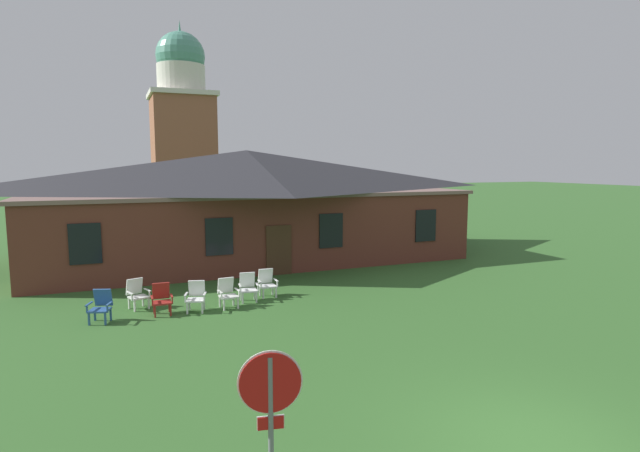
% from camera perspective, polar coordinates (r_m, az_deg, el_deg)
% --- Properties ---
extents(ground_plane, '(200.00, 200.00, 0.00)m').
position_cam_1_polar(ground_plane, '(9.81, 23.12, -21.73)').
color(ground_plane, '#336028').
extents(brick_building, '(20.24, 10.40, 5.32)m').
position_cam_1_polar(brick_building, '(25.92, -8.16, 2.64)').
color(brick_building, brown).
rests_on(brick_building, ground).
extents(dome_tower, '(5.18, 5.18, 16.10)m').
position_cam_1_polar(dome_tower, '(43.66, -15.15, 10.13)').
color(dome_tower, '#93563D').
rests_on(dome_tower, ground).
extents(stop_sign, '(0.79, 0.20, 2.38)m').
position_cam_1_polar(stop_sign, '(6.61, -5.58, -19.49)').
color(stop_sign, slate).
rests_on(stop_sign, ground).
extents(lawn_chair_by_porch, '(0.76, 0.81, 0.96)m').
position_cam_1_polar(lawn_chair_by_porch, '(16.43, -23.38, -8.16)').
color(lawn_chair_by_porch, '#2D5693').
rests_on(lawn_chair_by_porch, ground).
extents(lawn_chair_near_door, '(0.77, 0.82, 0.96)m').
position_cam_1_polar(lawn_chair_near_door, '(17.51, -19.88, -7.09)').
color(lawn_chair_near_door, silver).
rests_on(lawn_chair_near_door, ground).
extents(lawn_chair_left_end, '(0.65, 0.67, 0.96)m').
position_cam_1_polar(lawn_chair_left_end, '(16.63, -17.37, -7.73)').
color(lawn_chair_left_end, maroon).
rests_on(lawn_chair_left_end, ground).
extents(lawn_chair_middle, '(0.75, 0.80, 0.96)m').
position_cam_1_polar(lawn_chair_middle, '(16.66, -13.75, -7.58)').
color(lawn_chair_middle, white).
rests_on(lawn_chair_middle, ground).
extents(lawn_chair_right_end, '(0.68, 0.72, 0.96)m').
position_cam_1_polar(lawn_chair_right_end, '(16.86, -10.36, -7.32)').
color(lawn_chair_right_end, silver).
rests_on(lawn_chair_right_end, ground).
extents(lawn_chair_far_side, '(0.69, 0.72, 0.96)m').
position_cam_1_polar(lawn_chair_far_side, '(17.54, -8.09, -6.72)').
color(lawn_chair_far_side, white).
rests_on(lawn_chair_far_side, ground).
extents(lawn_chair_under_eave, '(0.65, 0.67, 0.96)m').
position_cam_1_polar(lawn_chair_under_eave, '(18.06, -5.99, -6.29)').
color(lawn_chair_under_eave, white).
rests_on(lawn_chair_under_eave, ground).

